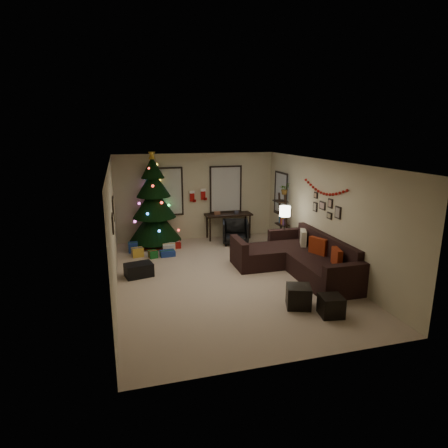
{
  "coord_description": "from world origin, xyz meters",
  "views": [
    {
      "loc": [
        -2.3,
        -8.04,
        3.38
      ],
      "look_at": [
        0.1,
        0.6,
        1.15
      ],
      "focal_mm": 30.27,
      "sensor_mm": 36.0,
      "label": 1
    }
  ],
  "objects_px": {
    "sofa": "(298,259)",
    "christmas_tree": "(154,206)",
    "desk": "(228,217)",
    "bookshelf": "(283,221)",
    "desk_chair": "(235,232)"
  },
  "relations": [
    {
      "from": "christmas_tree",
      "to": "bookshelf",
      "type": "distance_m",
      "value": 3.85
    },
    {
      "from": "sofa",
      "to": "desk",
      "type": "xyz_separation_m",
      "value": [
        -0.82,
        3.32,
        0.4
      ]
    },
    {
      "from": "sofa",
      "to": "desk",
      "type": "relative_size",
      "value": 2.09
    },
    {
      "from": "desk",
      "to": "bookshelf",
      "type": "bearing_deg",
      "value": -42.7
    },
    {
      "from": "christmas_tree",
      "to": "bookshelf",
      "type": "xyz_separation_m",
      "value": [
        3.66,
        -1.12,
        -0.43
      ]
    },
    {
      "from": "christmas_tree",
      "to": "desk",
      "type": "distance_m",
      "value": 2.38
    },
    {
      "from": "desk_chair",
      "to": "bookshelf",
      "type": "distance_m",
      "value": 1.47
    },
    {
      "from": "sofa",
      "to": "christmas_tree",
      "type": "bearing_deg",
      "value": 134.42
    },
    {
      "from": "desk",
      "to": "bookshelf",
      "type": "relative_size",
      "value": 0.94
    },
    {
      "from": "desk",
      "to": "bookshelf",
      "type": "height_order",
      "value": "bookshelf"
    },
    {
      "from": "desk",
      "to": "desk_chair",
      "type": "bearing_deg",
      "value": -86.8
    },
    {
      "from": "christmas_tree",
      "to": "bookshelf",
      "type": "bearing_deg",
      "value": -17.08
    },
    {
      "from": "sofa",
      "to": "bookshelf",
      "type": "xyz_separation_m",
      "value": [
        0.5,
        2.1,
        0.46
      ]
    },
    {
      "from": "christmas_tree",
      "to": "sofa",
      "type": "xyz_separation_m",
      "value": [
        3.16,
        -3.22,
        -0.89
      ]
    },
    {
      "from": "sofa",
      "to": "bookshelf",
      "type": "relative_size",
      "value": 1.96
    }
  ]
}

